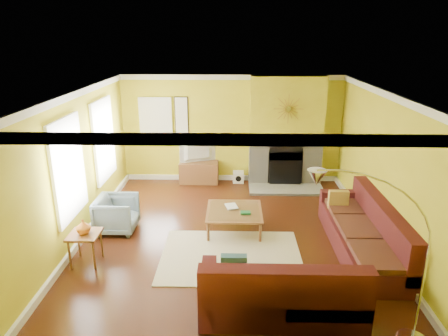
{
  "coord_description": "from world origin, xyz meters",
  "views": [
    {
      "loc": [
        0.06,
        -6.84,
        3.65
      ],
      "look_at": [
        -0.12,
        0.4,
        1.2
      ],
      "focal_mm": 32.0,
      "sensor_mm": 36.0,
      "label": 1
    }
  ],
  "objects_px": {
    "media_console": "(199,172)",
    "coffee_table": "(234,220)",
    "side_table": "(86,248)",
    "sectional_sofa": "(301,237)",
    "armchair": "(117,214)",
    "arc_lamp": "(373,264)"
  },
  "relations": [
    {
      "from": "armchair",
      "to": "side_table",
      "type": "bearing_deg",
      "value": 170.5
    },
    {
      "from": "armchair",
      "to": "media_console",
      "type": "bearing_deg",
      "value": -26.9
    },
    {
      "from": "media_console",
      "to": "armchair",
      "type": "height_order",
      "value": "armchair"
    },
    {
      "from": "media_console",
      "to": "side_table",
      "type": "bearing_deg",
      "value": -112.03
    },
    {
      "from": "sectional_sofa",
      "to": "side_table",
      "type": "bearing_deg",
      "value": -177.71
    },
    {
      "from": "media_console",
      "to": "arc_lamp",
      "type": "relative_size",
      "value": 0.44
    },
    {
      "from": "coffee_table",
      "to": "media_console",
      "type": "xyz_separation_m",
      "value": [
        -0.9,
        2.59,
        0.06
      ]
    },
    {
      "from": "coffee_table",
      "to": "armchair",
      "type": "xyz_separation_m",
      "value": [
        -2.26,
        -0.09,
        0.14
      ]
    },
    {
      "from": "arc_lamp",
      "to": "armchair",
      "type": "bearing_deg",
      "value": 143.16
    },
    {
      "from": "media_console",
      "to": "coffee_table",
      "type": "bearing_deg",
      "value": -70.77
    },
    {
      "from": "coffee_table",
      "to": "side_table",
      "type": "height_order",
      "value": "side_table"
    },
    {
      "from": "coffee_table",
      "to": "arc_lamp",
      "type": "xyz_separation_m",
      "value": [
        1.59,
        -2.98,
        0.92
      ]
    },
    {
      "from": "media_console",
      "to": "armchair",
      "type": "bearing_deg",
      "value": -116.9
    },
    {
      "from": "side_table",
      "to": "arc_lamp",
      "type": "xyz_separation_m",
      "value": [
        4.05,
        -1.73,
        0.86
      ]
    },
    {
      "from": "coffee_table",
      "to": "media_console",
      "type": "height_order",
      "value": "media_console"
    },
    {
      "from": "coffee_table",
      "to": "side_table",
      "type": "distance_m",
      "value": 2.76
    },
    {
      "from": "sectional_sofa",
      "to": "media_console",
      "type": "relative_size",
      "value": 3.59
    },
    {
      "from": "media_console",
      "to": "armchair",
      "type": "relative_size",
      "value": 1.3
    },
    {
      "from": "coffee_table",
      "to": "armchair",
      "type": "distance_m",
      "value": 2.27
    },
    {
      "from": "sectional_sofa",
      "to": "side_table",
      "type": "xyz_separation_m",
      "value": [
        -3.56,
        -0.14,
        -0.18
      ]
    },
    {
      "from": "side_table",
      "to": "arc_lamp",
      "type": "bearing_deg",
      "value": -23.11
    },
    {
      "from": "coffee_table",
      "to": "media_console",
      "type": "distance_m",
      "value": 2.75
    }
  ]
}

